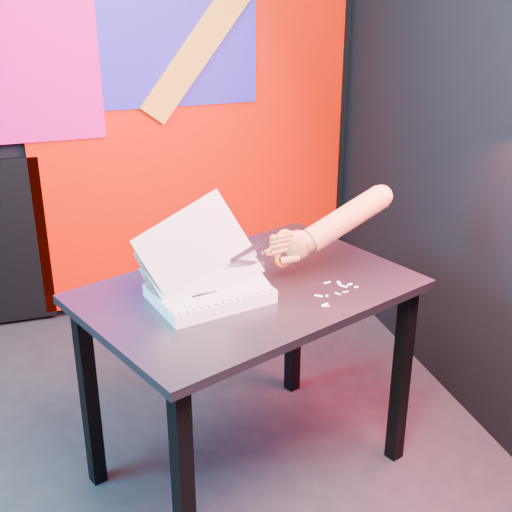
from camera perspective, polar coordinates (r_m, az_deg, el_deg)
name	(u,v)px	position (r m, az deg, el deg)	size (l,w,h in m)	color
room	(69,124)	(2.03, -14.76, 10.21)	(3.01, 3.01, 2.71)	black
backdrop	(70,137)	(3.54, -14.63, 9.17)	(2.88, 0.05, 2.08)	#E50C00
work_table	(249,316)	(2.42, -0.60, -4.78)	(1.25, 1.05, 0.75)	black
printout_stack	(209,290)	(2.28, -3.80, -2.73)	(0.44, 0.33, 0.34)	white
scissors	(280,249)	(2.35, 1.90, 0.53)	(0.23, 0.06, 0.14)	#BCBCBC
hand_forearm	(338,222)	(2.46, 6.59, 2.69)	(0.47, 0.16, 0.21)	brown
paper_clippings	(335,291)	(2.36, 6.34, -2.80)	(0.17, 0.17, 0.00)	white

